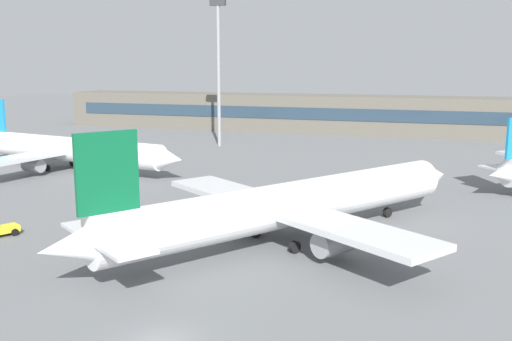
% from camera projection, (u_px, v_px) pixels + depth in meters
% --- Properties ---
extents(ground_plane, '(400.00, 400.00, 0.00)m').
position_uv_depth(ground_plane, '(309.00, 197.00, 71.43)').
color(ground_plane, slate).
extents(terminal_building, '(158.03, 12.13, 9.00)m').
position_uv_depth(terminal_building, '(373.00, 115.00, 135.01)').
color(terminal_building, '#5B564C').
rests_on(terminal_building, ground_plane).
extents(airplane_near, '(30.86, 40.83, 11.68)m').
position_uv_depth(airplane_near, '(295.00, 204.00, 53.38)').
color(airplane_near, white).
rests_on(airplane_near, ground_plane).
extents(airplane_mid, '(43.05, 30.35, 10.69)m').
position_uv_depth(airplane_mid, '(70.00, 149.00, 89.15)').
color(airplane_mid, white).
rests_on(airplane_mid, ground_plane).
extents(floodlight_tower_west, '(3.20, 0.80, 28.86)m').
position_uv_depth(floodlight_tower_west, '(218.00, 64.00, 113.17)').
color(floodlight_tower_west, gray).
rests_on(floodlight_tower_west, ground_plane).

